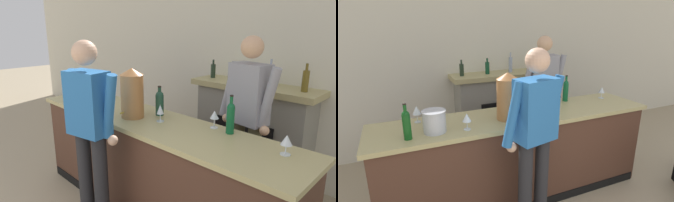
% 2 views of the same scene
% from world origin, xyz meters
% --- Properties ---
extents(wall_back_panel, '(12.00, 0.07, 2.75)m').
position_xyz_m(wall_back_panel, '(0.00, 4.32, 1.38)').
color(wall_back_panel, beige).
rests_on(wall_back_panel, ground_plane).
extents(bar_counter, '(3.13, 0.69, 1.02)m').
position_xyz_m(bar_counter, '(-0.14, 2.64, 0.51)').
color(bar_counter, '#4D2F22').
rests_on(bar_counter, ground_plane).
extents(fireplace_stone, '(1.56, 0.52, 1.53)m').
position_xyz_m(fireplace_stone, '(0.19, 4.05, 0.62)').
color(fireplace_stone, gray).
rests_on(fireplace_stone, ground_plane).
extents(potted_plant_corner, '(0.49, 0.48, 0.72)m').
position_xyz_m(potted_plant_corner, '(2.23, 3.59, 0.30)').
color(potted_plant_corner, '#966344').
rests_on(potted_plant_corner, ground_plane).
extents(person_customer, '(0.65, 0.36, 1.80)m').
position_xyz_m(person_customer, '(-0.28, 2.07, 1.00)').
color(person_customer, '#242327').
rests_on(person_customer, ground_plane).
extents(person_bartender, '(0.65, 0.35, 1.83)m').
position_xyz_m(person_bartender, '(0.55, 3.29, 1.02)').
color(person_bartender, '#4D4B33').
rests_on(person_bartender, ground_plane).
extents(copper_dispenser, '(0.23, 0.27, 0.49)m').
position_xyz_m(copper_dispenser, '(-0.32, 2.58, 1.27)').
color(copper_dispenser, '#AE6F3C').
rests_on(copper_dispenser, bar_counter).
extents(ice_bucket_steel, '(0.22, 0.22, 0.21)m').
position_xyz_m(ice_bucket_steel, '(-1.08, 2.53, 1.13)').
color(ice_bucket_steel, silver).
rests_on(ice_bucket_steel, bar_counter).
extents(wine_bottle_burgundy_dark, '(0.08, 0.08, 0.30)m').
position_xyz_m(wine_bottle_burgundy_dark, '(-0.18, 2.81, 1.16)').
color(wine_bottle_burgundy_dark, '#1E432F').
rests_on(wine_bottle_burgundy_dark, bar_counter).
extents(wine_bottle_riesling_slim, '(0.07, 0.07, 0.34)m').
position_xyz_m(wine_bottle_riesling_slim, '(0.62, 2.87, 1.17)').
color(wine_bottle_riesling_slim, '#10562D').
rests_on(wine_bottle_riesling_slim, bar_counter).
extents(wine_bottle_cabernet_heavy, '(0.07, 0.07, 0.33)m').
position_xyz_m(wine_bottle_cabernet_heavy, '(-1.32, 2.46, 1.17)').
color(wine_bottle_cabernet_heavy, '#114B17').
rests_on(wine_bottle_cabernet_heavy, bar_counter).
extents(wine_glass_back_row, '(0.07, 0.07, 0.17)m').
position_xyz_m(wine_glass_back_row, '(-0.03, 2.67, 1.13)').
color(wine_glass_back_row, silver).
rests_on(wine_glass_back_row, bar_counter).
extents(wine_glass_front_left, '(0.09, 0.09, 0.16)m').
position_xyz_m(wine_glass_front_left, '(-0.79, 2.46, 1.14)').
color(wine_glass_front_left, silver).
rests_on(wine_glass_front_left, bar_counter).
extents(wine_glass_mid_counter, '(0.08, 0.08, 0.17)m').
position_xyz_m(wine_glass_mid_counter, '(-1.20, 2.85, 1.15)').
color(wine_glass_mid_counter, silver).
rests_on(wine_glass_mid_counter, bar_counter).
extents(wine_glass_by_dispenser, '(0.08, 0.08, 0.16)m').
position_xyz_m(wine_glass_by_dispenser, '(0.45, 2.89, 1.14)').
color(wine_glass_by_dispenser, silver).
rests_on(wine_glass_by_dispenser, bar_counter).
extents(wine_glass_front_right, '(0.08, 0.08, 0.15)m').
position_xyz_m(wine_glass_front_right, '(1.15, 2.79, 1.13)').
color(wine_glass_front_right, silver).
rests_on(wine_glass_front_right, bar_counter).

